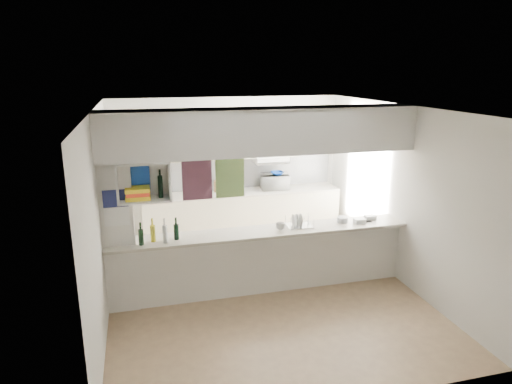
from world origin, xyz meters
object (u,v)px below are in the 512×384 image
object	(u,v)px
dish_rack	(299,221)
wine_bottles	(159,233)
bowl	(277,173)
microwave	(275,182)

from	to	relation	value
dish_rack	wine_bottles	distance (m)	1.96
bowl	dish_rack	size ratio (longest dim) A/B	0.65
microwave	bowl	world-z (taller)	bowl
bowl	dish_rack	bearing A→B (deg)	-98.42
dish_rack	wine_bottles	size ratio (longest dim) A/B	0.71
microwave	wine_bottles	size ratio (longest dim) A/B	0.97
microwave	wine_bottles	xyz separation A→B (m)	(-2.23, -2.18, -0.02)
wine_bottles	dish_rack	bearing A→B (deg)	3.29
bowl	wine_bottles	xyz separation A→B (m)	(-2.26, -2.15, -0.19)
dish_rack	wine_bottles	world-z (taller)	wine_bottles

